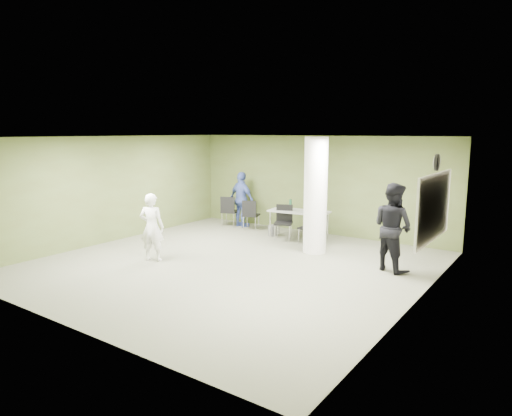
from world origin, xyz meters
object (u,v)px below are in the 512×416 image
Objects in this scene: man_black at (393,227)px; man_blue at (242,200)px; chair_back_left at (229,209)px; woman_white at (152,227)px; folding_table at (299,212)px.

man_black reaches higher than man_blue.
man_blue is at bearing -164.38° from chair_back_left.
man_blue is (-0.57, 4.18, 0.07)m from woman_white.
man_black reaches higher than woman_white.
folding_table is 4.16m from woman_white.
chair_back_left is at bearing -101.12° from woman_white.
chair_back_left is at bearing 45.35° from man_blue.
woman_white is (-1.64, -3.83, 0.05)m from folding_table.
woman_white is at bearing 85.21° from chair_back_left.
woman_white is (0.90, -3.96, 0.22)m from chair_back_left.
man_black is (4.71, 2.40, 0.16)m from woman_white.
man_black is 1.10× the size of man_blue.
chair_back_left is 0.61× the size of woman_white.
man_black reaches higher than chair_back_left.
folding_table is 1.79× the size of chair_back_left.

